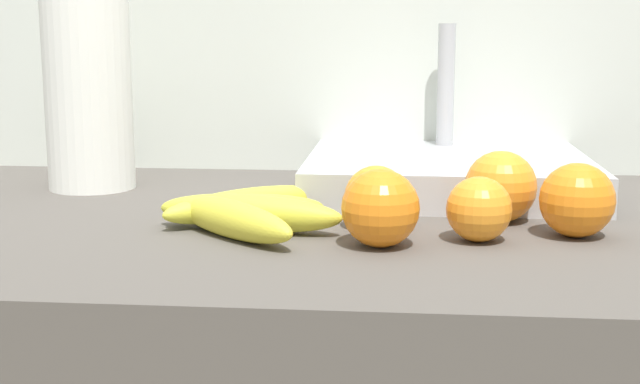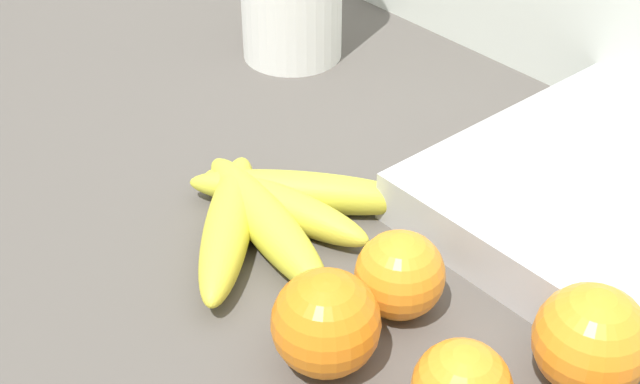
{
  "view_description": "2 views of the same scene",
  "coord_description": "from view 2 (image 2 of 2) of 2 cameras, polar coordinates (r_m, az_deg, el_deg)",
  "views": [
    {
      "loc": [
        0.16,
        -0.97,
        1.16
      ],
      "look_at": [
        0.07,
        -0.05,
        0.98
      ],
      "focal_mm": 50.02,
      "sensor_mm": 36.0,
      "label": 1
    },
    {
      "loc": [
        0.46,
        -0.4,
        1.4
      ],
      "look_at": [
        0.02,
        -0.03,
        0.99
      ],
      "focal_mm": 49.01,
      "sensor_mm": 36.0,
      "label": 2
    }
  ],
  "objects": [
    {
      "name": "wall_back",
      "position": [
        1.16,
        13.98,
        -5.72
      ],
      "size": [
        2.06,
        0.06,
        1.3
      ],
      "primitive_type": "cube",
      "color": "silver",
      "rests_on": "ground"
    },
    {
      "name": "banana_bunch",
      "position": [
        0.73,
        -3.3,
        -1.31
      ],
      "size": [
        0.2,
        0.24,
        0.04
      ],
      "color": "gold",
      "rests_on": "counter"
    },
    {
      "name": "orange_back_right",
      "position": [
        0.65,
        5.24,
        -5.41
      ],
      "size": [
        0.07,
        0.07,
        0.07
      ],
      "primitive_type": "sphere",
      "color": "orange",
      "rests_on": "counter"
    },
    {
      "name": "orange_far_right",
      "position": [
        0.62,
        17.46,
        -9.1
      ],
      "size": [
        0.08,
        0.08,
        0.08
      ],
      "primitive_type": "sphere",
      "color": "orange",
      "rests_on": "counter"
    },
    {
      "name": "orange_front",
      "position": [
        0.6,
        0.39,
        -8.55
      ],
      "size": [
        0.08,
        0.08,
        0.08
      ],
      "primitive_type": "sphere",
      "color": "orange",
      "rests_on": "counter"
    }
  ]
}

